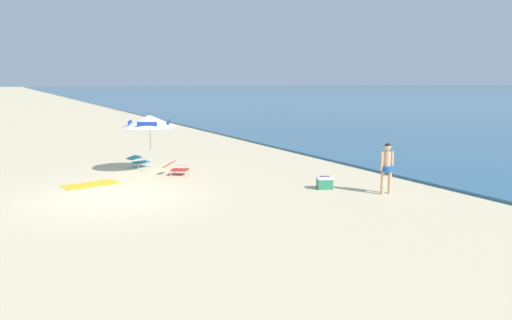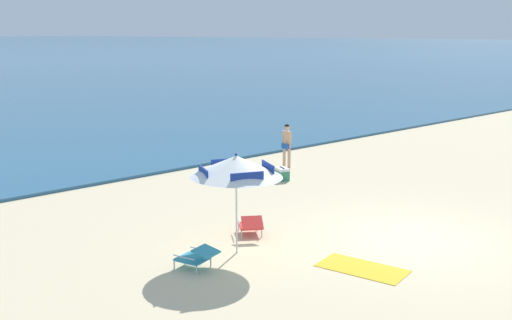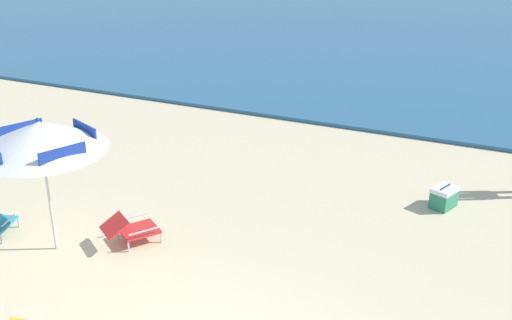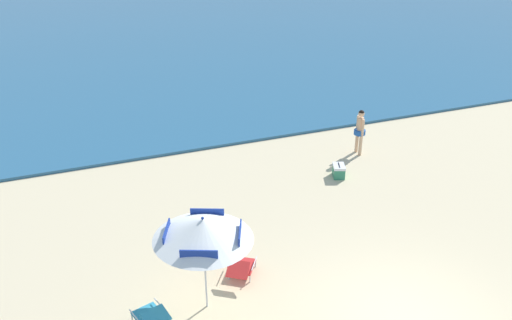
{
  "view_description": "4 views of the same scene",
  "coord_description": "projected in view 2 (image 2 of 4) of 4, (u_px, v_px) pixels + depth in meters",
  "views": [
    {
      "loc": [
        14.3,
        -2.75,
        3.4
      ],
      "look_at": [
        0.55,
        4.43,
        0.89
      ],
      "focal_mm": 33.62,
      "sensor_mm": 36.0,
      "label": 1
    },
    {
      "loc": [
        -11.77,
        -7.63,
        4.77
      ],
      "look_at": [
        -0.88,
        4.43,
        1.35
      ],
      "focal_mm": 42.5,
      "sensor_mm": 36.0,
      "label": 2
    },
    {
      "loc": [
        2.87,
        -4.21,
        5.07
      ],
      "look_at": [
        -0.99,
        4.18,
        1.22
      ],
      "focal_mm": 41.7,
      "sensor_mm": 36.0,
      "label": 3
    },
    {
      "loc": [
        -5.74,
        -6.38,
        7.76
      ],
      "look_at": [
        -1.1,
        5.64,
        1.39
      ],
      "focal_mm": 36.76,
      "sensor_mm": 36.0,
      "label": 4
    }
  ],
  "objects": [
    {
      "name": "person_standing_near_shore",
      "position": [
        287.0,
        142.0,
        21.7
      ],
      "size": [
        0.39,
        0.47,
        1.58
      ],
      "color": "#D8A87F",
      "rests_on": "ground"
    },
    {
      "name": "lounge_chair_beside_umbrella",
      "position": [
        197.0,
        256.0,
        12.4
      ],
      "size": [
        0.75,
        0.96,
        0.49
      ],
      "color": "teal",
      "rests_on": "ground"
    },
    {
      "name": "ground_plane",
      "position": [
        410.0,
        239.0,
        14.24
      ],
      "size": [
        800.0,
        800.0,
        0.0
      ],
      "primitive_type": "plane",
      "color": "beige"
    },
    {
      "name": "cooler_box",
      "position": [
        282.0,
        174.0,
        19.98
      ],
      "size": [
        0.5,
        0.59,
        0.43
      ],
      "color": "#2D7F5B",
      "rests_on": "ground"
    },
    {
      "name": "beach_towel",
      "position": [
        362.0,
        268.0,
        12.48
      ],
      "size": [
        1.28,
        1.96,
        0.01
      ],
      "primitive_type": "cube",
      "rotation": [
        0.0,
        0.0,
        0.23
      ],
      "color": "gold",
      "rests_on": "ground"
    },
    {
      "name": "lounge_chair_under_umbrella",
      "position": [
        251.0,
        225.0,
        14.47
      ],
      "size": [
        0.93,
        1.03,
        0.52
      ],
      "color": "red",
      "rests_on": "ground"
    },
    {
      "name": "beach_umbrella_striped_main",
      "position": [
        236.0,
        166.0,
        12.97
      ],
      "size": [
        2.86,
        2.86,
        2.25
      ],
      "color": "silver",
      "rests_on": "ground"
    }
  ]
}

